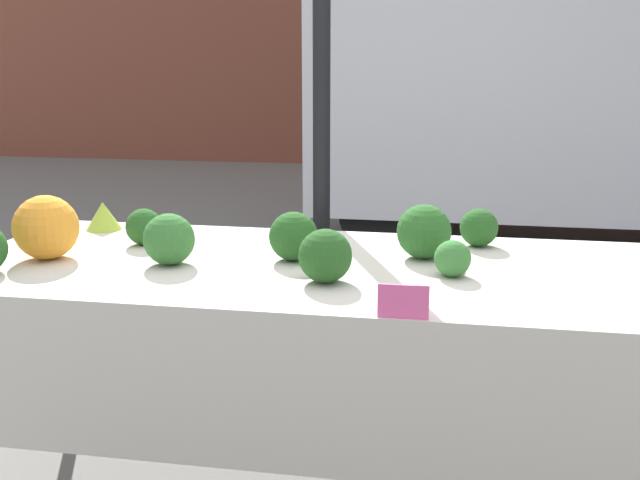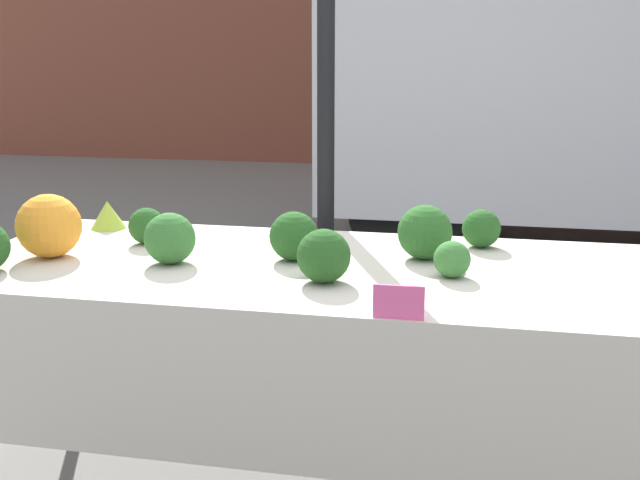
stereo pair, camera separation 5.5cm
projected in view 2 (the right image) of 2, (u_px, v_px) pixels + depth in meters
tent_pole at (326, 103)px, 2.97m from camera, size 0.07×0.07×2.51m
parked_truck at (592, 77)px, 5.48m from camera, size 4.13×1.91×2.42m
market_table at (316, 296)px, 2.34m from camera, size 2.33×0.95×0.79m
orange_cauliflower at (49, 226)px, 2.44m from camera, size 0.21×0.21×0.21m
romanesco_head at (108, 215)px, 2.86m from camera, size 0.13×0.13×0.11m
broccoli_head_0 at (324, 256)px, 2.18m from camera, size 0.16×0.16×0.16m
broccoli_head_1 at (147, 226)px, 2.63m from camera, size 0.13×0.13×0.13m
broccoli_head_2 at (170, 238)px, 2.37m from camera, size 0.16×0.16×0.16m
broccoli_head_3 at (294, 236)px, 2.41m from camera, size 0.16×0.16×0.16m
broccoli_head_5 at (481, 228)px, 2.58m from camera, size 0.13×0.13×0.13m
broccoli_head_6 at (425, 232)px, 2.43m from camera, size 0.18×0.18×0.18m
broccoli_head_7 at (452, 259)px, 2.23m from camera, size 0.11×0.11×0.11m
price_sign at (399, 302)px, 1.88m from camera, size 0.13×0.01×0.09m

